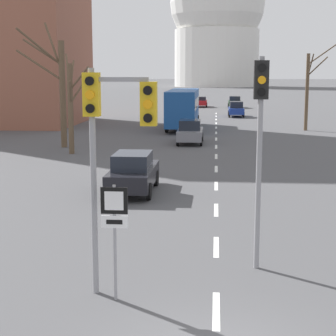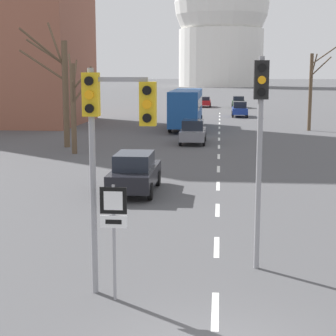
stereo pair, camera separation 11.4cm
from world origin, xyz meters
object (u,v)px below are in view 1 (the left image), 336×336
Objects in this scene: sedan_near_right at (190,132)px; traffic_signal_centre_tall at (260,124)px; traffic_signal_near_left at (111,126)px; sedan_mid_centre at (236,109)px; sedan_near_left at (201,102)px; route_sign_post at (115,222)px; sedan_far_left at (235,102)px; sedan_far_right at (133,172)px; city_bus at (183,106)px.

traffic_signal_centre_tall is at bearing -83.54° from sedan_near_right.
traffic_signal_near_left is 53.07m from sedan_mid_centre.
traffic_signal_centre_tall is 68.75m from sedan_near_left.
traffic_signal_centre_tall is at bearing 35.92° from route_sign_post.
sedan_near_left is 1.03× the size of sedan_mid_centre.
sedan_near_right reaches higher than sedan_near_left.
sedan_mid_centre is at bearing 85.10° from route_sign_post.
sedan_far_right is (-6.18, -58.18, 0.04)m from sedan_far_left.
route_sign_post is 71.02m from sedan_near_left.
traffic_signal_centre_tall is at bearing -63.08° from sedan_far_right.
traffic_signal_centre_tall is 1.19× the size of sedan_far_right.
sedan_near_left is at bearing 88.69° from sedan_far_right.
sedan_near_right is (-2.92, 25.84, -2.95)m from traffic_signal_centre_tall.
route_sign_post is at bearing -88.92° from city_bus.
city_bus is at bearing -110.22° from sedan_mid_centre.
sedan_near_left is 1.01× the size of sedan_near_right.
sedan_far_left is at bearing 85.86° from traffic_signal_near_left.
traffic_signal_centre_tall is 1.28× the size of sedan_near_right.
traffic_signal_near_left is 0.95× the size of traffic_signal_centre_tall.
city_bus reaches higher than sedan_near_right.
sedan_near_left is 18.39m from sedan_mid_centre.
sedan_near_right is 1.02× the size of sedan_mid_centre.
sedan_far_left is at bearing -15.99° from sedan_near_left.
route_sign_post is at bearing -94.03° from sedan_far_left.
city_bus reaches higher than route_sign_post.
traffic_signal_near_left is at bearing -94.14° from sedan_far_left.
sedan_mid_centre is (4.66, 52.78, -3.05)m from traffic_signal_near_left.
sedan_far_left is (0.35, 16.46, -0.04)m from sedan_mid_centre.
sedan_mid_centre reaches higher than sedan_near_right.
traffic_signal_near_left is 11.53m from sedan_far_right.
traffic_signal_near_left is 1.21× the size of sedan_near_right.
route_sign_post is at bearing -75.00° from traffic_signal_near_left.
sedan_near_left is at bearing 89.93° from route_sign_post.
traffic_signal_near_left is 38.47m from city_bus.
sedan_far_right is at bearing 96.03° from traffic_signal_near_left.
sedan_near_left is 1.11× the size of sedan_far_left.
traffic_signal_centre_tall is at bearing -87.30° from sedan_near_left.
sedan_far_right is (-5.83, -41.72, 0.00)m from sedan_mid_centre.
traffic_signal_near_left is 0.48× the size of city_bus.
sedan_mid_centre is 1.07× the size of sedan_far_left.
city_bus is at bearing 96.36° from traffic_signal_centre_tall.
traffic_signal_centre_tall is (3.42, 2.01, -0.12)m from traffic_signal_near_left.
route_sign_post is 0.68× the size of sedan_far_left.
sedan_far_right reaches higher than sedan_far_left.
sedan_near_right is at bearing -83.89° from city_bus.
traffic_signal_near_left is 1.13× the size of sedan_far_right.
route_sign_post is 0.58× the size of sedan_far_right.
sedan_mid_centre is at bearing -91.22° from sedan_far_left.
route_sign_post reaches higher than sedan_far_right.
sedan_mid_centre is 0.91× the size of sedan_far_right.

